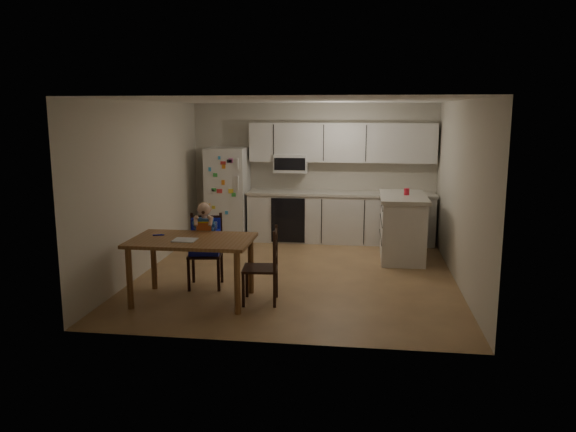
{
  "coord_description": "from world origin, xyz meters",
  "views": [
    {
      "loc": [
        0.94,
        -7.87,
        2.35
      ],
      "look_at": [
        -0.04,
        -0.72,
        1.0
      ],
      "focal_mm": 35.0,
      "sensor_mm": 36.0,
      "label": 1
    }
  ],
  "objects_px": {
    "red_cup": "(407,192)",
    "chair_booster": "(205,236)",
    "kitchen_island": "(402,226)",
    "refrigerator": "(228,194)",
    "dining_table": "(192,247)",
    "chair_side": "(268,261)"
  },
  "relations": [
    {
      "from": "kitchen_island",
      "to": "red_cup",
      "type": "height_order",
      "value": "red_cup"
    },
    {
      "from": "red_cup",
      "to": "dining_table",
      "type": "distance_m",
      "value": 3.78
    },
    {
      "from": "red_cup",
      "to": "chair_booster",
      "type": "height_order",
      "value": "chair_booster"
    },
    {
      "from": "red_cup",
      "to": "chair_side",
      "type": "xyz_separation_m",
      "value": [
        -1.84,
        -2.48,
        -0.55
      ]
    },
    {
      "from": "red_cup",
      "to": "chair_side",
      "type": "height_order",
      "value": "red_cup"
    },
    {
      "from": "refrigerator",
      "to": "red_cup",
      "type": "relative_size",
      "value": 15.97
    },
    {
      "from": "red_cup",
      "to": "kitchen_island",
      "type": "bearing_deg",
      "value": -151.68
    },
    {
      "from": "red_cup",
      "to": "dining_table",
      "type": "bearing_deg",
      "value": -137.66
    },
    {
      "from": "red_cup",
      "to": "chair_booster",
      "type": "relative_size",
      "value": 0.09
    },
    {
      "from": "refrigerator",
      "to": "chair_booster",
      "type": "relative_size",
      "value": 1.46
    },
    {
      "from": "red_cup",
      "to": "chair_booster",
      "type": "bearing_deg",
      "value": -145.5
    },
    {
      "from": "red_cup",
      "to": "dining_table",
      "type": "xyz_separation_m",
      "value": [
        -2.78,
        -2.53,
        -0.39
      ]
    },
    {
      "from": "red_cup",
      "to": "chair_side",
      "type": "relative_size",
      "value": 0.11
    },
    {
      "from": "kitchen_island",
      "to": "chair_booster",
      "type": "bearing_deg",
      "value": -145.39
    },
    {
      "from": "dining_table",
      "to": "refrigerator",
      "type": "bearing_deg",
      "value": 96.43
    },
    {
      "from": "refrigerator",
      "to": "dining_table",
      "type": "xyz_separation_m",
      "value": [
        0.39,
        -3.47,
        -0.16
      ]
    },
    {
      "from": "dining_table",
      "to": "kitchen_island",
      "type": "bearing_deg",
      "value": 42.56
    },
    {
      "from": "chair_booster",
      "to": "kitchen_island",
      "type": "bearing_deg",
      "value": 26.26
    },
    {
      "from": "chair_booster",
      "to": "red_cup",
      "type": "bearing_deg",
      "value": 26.15
    },
    {
      "from": "kitchen_island",
      "to": "dining_table",
      "type": "distance_m",
      "value": 3.71
    },
    {
      "from": "dining_table",
      "to": "chair_booster",
      "type": "height_order",
      "value": "chair_booster"
    },
    {
      "from": "dining_table",
      "to": "chair_side",
      "type": "relative_size",
      "value": 1.57
    }
  ]
}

